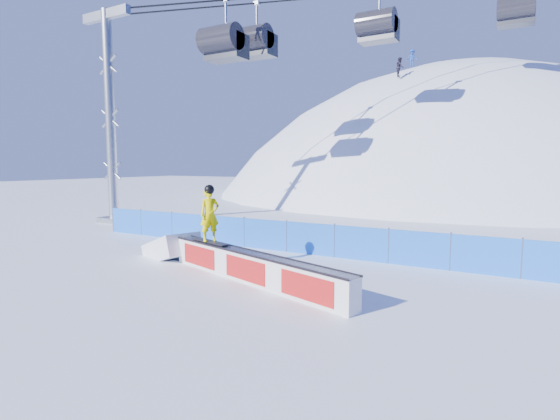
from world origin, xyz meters
The scene contains 7 objects.
ground centered at (0.00, 0.00, 0.00)m, with size 160.00×160.00×0.00m, color white.
snow_hill centered at (0.00, 42.00, -18.00)m, with size 64.00×64.00×64.00m.
safety_fence centered at (0.00, 4.50, 0.60)m, with size 22.05×0.05×1.30m.
rail_box centered at (0.28, 0.13, 0.44)m, with size 7.30×2.78×0.90m.
snow_ramp centered at (-4.18, 1.56, 0.00)m, with size 2.06×1.37×0.77m, color white, non-canonical shape.
snowboarder centered at (-1.75, 0.78, 1.81)m, with size 1.79×0.85×1.86m.
distant_skiers centered at (2.82, 31.22, 11.62)m, with size 18.70×7.49×6.32m.
Camera 1 is at (7.16, -10.10, 3.43)m, focal length 28.00 mm.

